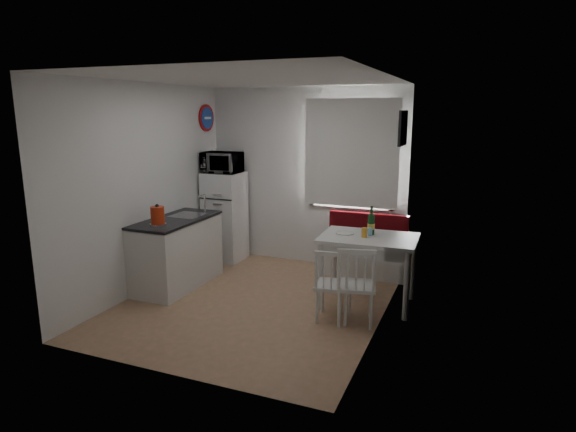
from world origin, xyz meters
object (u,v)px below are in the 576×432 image
chair_left (332,278)px  fridge (225,216)px  dining_table (369,244)px  microwave (222,162)px  kettle (158,216)px  kitchen_counter (177,252)px  wine_bottle (371,220)px  chair_right (354,278)px  bench (365,255)px

chair_left → fridge: bearing=138.0°
dining_table → fridge: (-2.43, 0.94, -0.06)m
microwave → kettle: size_ratio=2.13×
chair_left → microwave: 2.86m
microwave → fridge: bearing=90.0°
kitchen_counter → fridge: bearing=89.1°
microwave → wine_bottle: bearing=-18.1°
kettle → wine_bottle: size_ratio=0.76×
dining_table → kettle: bearing=-165.1°
chair_right → microwave: (-2.43, 1.55, 0.96)m
bench → dining_table: bench is taller
bench → fridge: fridge is taller
kitchen_counter → dining_table: size_ratio=1.17×
kitchen_counter → wine_bottle: 2.54m
kitchen_counter → wine_bottle: wine_bottle is taller
fridge → bench: bearing=2.8°
chair_right → kettle: bearing=168.8°
wine_bottle → kettle: bearing=-160.8°
dining_table → microwave: microwave is taller
bench → kettle: size_ratio=4.53×
microwave → bench: bearing=4.2°
bench → kettle: (-2.13, -1.79, 0.75)m
chair_right → fridge: 2.91m
bench → dining_table: bearing=-75.8°
chair_left → microwave: microwave is taller
chair_right → wine_bottle: 0.89m
dining_table → bench: bearing=102.2°
chair_right → chair_left: bearing=165.6°
microwave → dining_table: bearing=-20.2°
kitchen_counter → microwave: microwave is taller
bench → chair_left: bearing=-89.2°
kitchen_counter → dining_table: (2.45, 0.30, 0.28)m
bench → fridge: size_ratio=0.87×
microwave → wine_bottle: size_ratio=1.63×
chair_right → kettle: kettle is taller
kitchen_counter → fridge: size_ratio=0.98×
fridge → kettle: size_ratio=5.19×
chair_left → wine_bottle: wine_bottle is taller
kitchen_counter → microwave: (0.02, 1.19, 1.05)m
chair_right → microwave: microwave is taller
fridge → kettle: 1.72m
fridge → kettle: (0.03, -1.68, 0.35)m
wine_bottle → bench: bearing=105.7°
chair_right → bench: bearing=85.9°
microwave → kettle: 1.70m
kettle → chair_left: bearing=2.1°
bench → kettle: bearing=-140.1°
bench → microwave: size_ratio=2.13×
kitchen_counter → chair_right: kitchen_counter is taller
bench → chair_right: 1.75m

